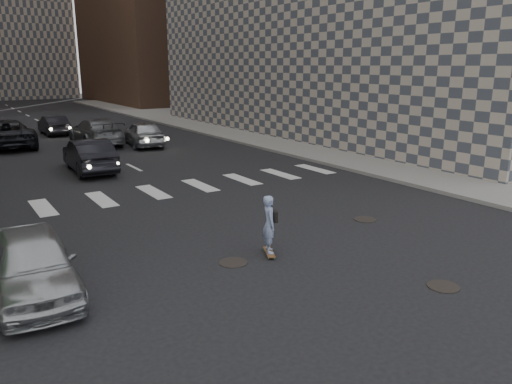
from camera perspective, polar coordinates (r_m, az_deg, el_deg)
ground at (r=12.64m, az=8.12°, el=-7.89°), size 160.00×160.00×0.00m
sidewalk_right at (r=36.68m, az=4.86°, el=6.96°), size 13.00×80.00×0.15m
manhole_a at (r=11.93m, az=20.62°, el=-10.06°), size 0.70×0.70×0.02m
manhole_b at (r=12.45m, az=-2.61°, el=-8.06°), size 0.70×0.70×0.02m
manhole_c at (r=16.15m, az=12.37°, el=-3.07°), size 0.70×0.70×0.02m
skateboarder at (r=12.68m, az=1.56°, el=-3.70°), size 0.55×0.80×1.58m
silver_sedan at (r=11.58m, az=-24.16°, el=-7.49°), size 1.88×4.16×1.38m
traffic_car_a at (r=23.96m, az=-18.52°, el=3.99°), size 1.79×4.64×1.51m
traffic_car_b at (r=32.10m, az=-17.82°, el=6.59°), size 2.29×5.56×1.61m
traffic_car_c at (r=32.99m, az=-26.68°, el=5.99°), size 2.81×5.97×1.65m
traffic_car_d at (r=30.89m, az=-12.75°, el=6.58°), size 2.41×4.72×1.54m
traffic_car_e at (r=37.89m, az=-22.14°, el=7.10°), size 1.48×4.06×1.33m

